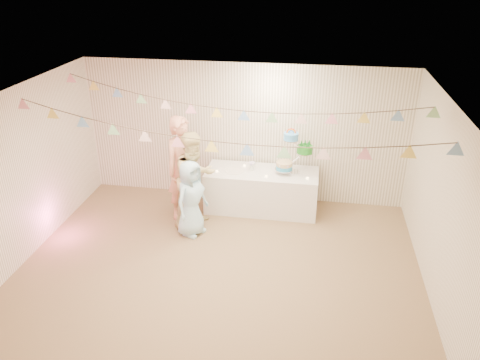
% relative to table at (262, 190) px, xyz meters
% --- Properties ---
extents(floor, '(6.00, 6.00, 0.00)m').
position_rel_table_xyz_m(floor, '(-0.40, -2.02, -0.38)').
color(floor, brown).
rests_on(floor, ground).
extents(ceiling, '(6.00, 6.00, 0.00)m').
position_rel_table_xyz_m(ceiling, '(-0.40, -2.02, 2.22)').
color(ceiling, white).
rests_on(ceiling, ground).
extents(back_wall, '(6.00, 6.00, 0.00)m').
position_rel_table_xyz_m(back_wall, '(-0.40, 0.48, 0.92)').
color(back_wall, white).
rests_on(back_wall, ground).
extents(front_wall, '(6.00, 6.00, 0.00)m').
position_rel_table_xyz_m(front_wall, '(-0.40, -4.52, 0.92)').
color(front_wall, white).
rests_on(front_wall, ground).
extents(left_wall, '(5.00, 5.00, 0.00)m').
position_rel_table_xyz_m(left_wall, '(-3.40, -2.02, 0.92)').
color(left_wall, white).
rests_on(left_wall, ground).
extents(right_wall, '(5.00, 5.00, 0.00)m').
position_rel_table_xyz_m(right_wall, '(2.60, -2.02, 0.92)').
color(right_wall, white).
rests_on(right_wall, ground).
extents(table, '(2.02, 0.81, 0.76)m').
position_rel_table_xyz_m(table, '(0.00, 0.00, 0.00)').
color(table, white).
rests_on(table, floor).
extents(cake_stand, '(0.70, 0.41, 0.78)m').
position_rel_table_xyz_m(cake_stand, '(0.55, 0.05, 0.76)').
color(cake_stand, silver).
rests_on(cake_stand, table).
extents(cake_bottom, '(0.31, 0.31, 0.15)m').
position_rel_table_xyz_m(cake_bottom, '(0.40, -0.01, 0.46)').
color(cake_bottom, '#2A94C8').
rests_on(cake_bottom, cake_stand).
extents(cake_middle, '(0.27, 0.27, 0.22)m').
position_rel_table_xyz_m(cake_middle, '(0.73, 0.14, 0.73)').
color(cake_middle, '#1C801C').
rests_on(cake_middle, cake_stand).
extents(cake_top_tier, '(0.25, 0.25, 0.19)m').
position_rel_table_xyz_m(cake_top_tier, '(0.49, 0.02, 1.00)').
color(cake_top_tier, '#479ADF').
rests_on(cake_top_tier, cake_stand).
extents(platter, '(0.36, 0.36, 0.02)m').
position_rel_table_xyz_m(platter, '(-0.49, -0.05, 0.38)').
color(platter, white).
rests_on(platter, table).
extents(posy, '(0.14, 0.14, 0.16)m').
position_rel_table_xyz_m(posy, '(-0.19, 0.05, 0.45)').
color(posy, white).
rests_on(posy, table).
extents(person_adult_a, '(0.78, 0.82, 1.89)m').
position_rel_table_xyz_m(person_adult_a, '(-1.31, -0.50, 0.56)').
color(person_adult_a, tan).
rests_on(person_adult_a, floor).
extents(person_adult_b, '(1.01, 1.05, 1.70)m').
position_rel_table_xyz_m(person_adult_b, '(-1.06, -0.73, 0.47)').
color(person_adult_b, beige).
rests_on(person_adult_b, floor).
extents(person_child, '(0.66, 0.77, 1.32)m').
position_rel_table_xyz_m(person_child, '(-1.05, -1.04, 0.28)').
color(person_child, '#B0E4FA').
rests_on(person_child, floor).
extents(bunting_back, '(5.60, 1.10, 0.40)m').
position_rel_table_xyz_m(bunting_back, '(-0.40, -0.92, 1.97)').
color(bunting_back, pink).
rests_on(bunting_back, ceiling).
extents(bunting_front, '(5.60, 0.90, 0.36)m').
position_rel_table_xyz_m(bunting_front, '(-0.40, -2.22, 1.94)').
color(bunting_front, '#72A5E5').
rests_on(bunting_front, ceiling).
extents(tealight_0, '(0.04, 0.04, 0.03)m').
position_rel_table_xyz_m(tealight_0, '(-0.80, -0.15, 0.39)').
color(tealight_0, '#FFD88C').
rests_on(tealight_0, table).
extents(tealight_1, '(0.04, 0.04, 0.03)m').
position_rel_table_xyz_m(tealight_1, '(-0.35, 0.18, 0.39)').
color(tealight_1, '#FFD88C').
rests_on(tealight_1, table).
extents(tealight_2, '(0.04, 0.04, 0.03)m').
position_rel_table_xyz_m(tealight_2, '(0.10, -0.22, 0.39)').
color(tealight_2, '#FFD88C').
rests_on(tealight_2, table).
extents(tealight_3, '(0.04, 0.04, 0.03)m').
position_rel_table_xyz_m(tealight_3, '(0.35, 0.22, 0.39)').
color(tealight_3, '#FFD88C').
rests_on(tealight_3, table).
extents(tealight_4, '(0.04, 0.04, 0.03)m').
position_rel_table_xyz_m(tealight_4, '(0.82, -0.18, 0.39)').
color(tealight_4, '#FFD88C').
rests_on(tealight_4, table).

